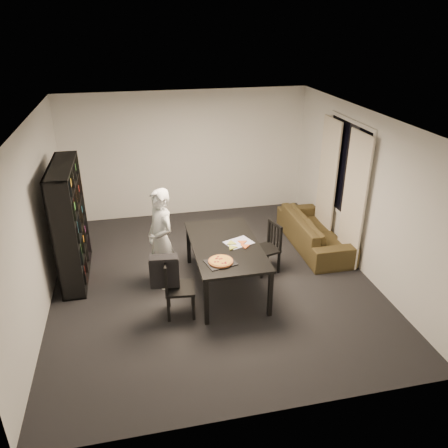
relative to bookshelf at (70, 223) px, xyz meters
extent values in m
cube|color=black|center=(2.16, -0.60, -0.95)|extent=(5.00, 5.50, 0.01)
cube|color=white|center=(2.16, -0.60, 1.65)|extent=(5.00, 5.50, 0.01)
cube|color=white|center=(2.16, 2.15, 0.35)|extent=(5.00, 0.01, 2.60)
cube|color=white|center=(2.16, -3.35, 0.35)|extent=(5.00, 0.01, 2.60)
cube|color=white|center=(-0.34, -0.60, 0.35)|extent=(0.01, 5.50, 2.60)
cube|color=white|center=(4.66, -0.60, 0.35)|extent=(0.01, 5.50, 2.60)
cube|color=black|center=(4.64, 0.00, 0.55)|extent=(0.02, 1.40, 1.60)
cube|color=white|center=(4.64, 0.00, 0.55)|extent=(0.03, 1.52, 1.72)
cube|color=beige|center=(4.56, -0.52, 0.20)|extent=(0.03, 0.70, 2.25)
cube|color=beige|center=(4.56, 0.52, 0.20)|extent=(0.03, 0.70, 2.25)
cube|color=black|center=(0.00, 0.00, 0.00)|extent=(0.35, 1.50, 1.90)
cube|color=black|center=(2.31, -0.85, -0.21)|extent=(1.01, 1.82, 0.04)
cube|color=black|center=(1.86, -1.71, -0.59)|extent=(0.06, 0.06, 0.72)
cube|color=black|center=(2.77, -1.71, -0.59)|extent=(0.06, 0.06, 0.72)
cube|color=black|center=(1.86, 0.01, -0.59)|extent=(0.06, 0.06, 0.72)
cube|color=black|center=(2.77, 0.01, -0.59)|extent=(0.06, 0.06, 0.72)
cube|color=black|center=(1.54, -1.39, -0.53)|extent=(0.45, 0.45, 0.04)
cube|color=black|center=(1.36, -1.37, -0.30)|extent=(0.08, 0.41, 0.44)
cube|color=black|center=(1.36, -1.37, -0.10)|extent=(0.07, 0.39, 0.05)
cube|color=black|center=(1.70, -1.58, -0.75)|extent=(0.04, 0.04, 0.40)
cube|color=black|center=(1.73, -1.23, -0.75)|extent=(0.04, 0.04, 0.40)
cube|color=black|center=(1.35, -1.55, -0.75)|extent=(0.04, 0.04, 0.40)
cube|color=black|center=(1.39, -1.20, -0.75)|extent=(0.04, 0.04, 0.40)
cube|color=black|center=(3.06, -0.53, -0.55)|extent=(0.49, 0.49, 0.04)
cube|color=black|center=(3.23, -0.48, -0.32)|extent=(0.14, 0.39, 0.42)
cube|color=black|center=(3.23, -0.48, -0.12)|extent=(0.13, 0.37, 0.05)
cube|color=black|center=(2.85, -0.41, -0.76)|extent=(0.04, 0.04, 0.38)
cube|color=black|center=(2.94, -0.74, -0.76)|extent=(0.04, 0.04, 0.38)
cube|color=black|center=(3.17, -0.32, -0.76)|extent=(0.04, 0.04, 0.38)
cube|color=black|center=(3.27, -0.65, -0.76)|extent=(0.04, 0.04, 0.38)
cube|color=black|center=(1.34, -1.37, -0.27)|extent=(0.41, 0.12, 0.44)
cube|color=black|center=(1.34, -1.37, -0.03)|extent=(0.40, 0.21, 0.05)
imported|color=silver|center=(1.37, -0.57, -0.15)|extent=(0.59, 0.69, 1.61)
cube|color=black|center=(2.13, -1.38, -0.19)|extent=(0.46, 0.40, 0.01)
cylinder|color=#AE5F32|center=(2.13, -1.38, -0.17)|extent=(0.35, 0.35, 0.02)
cylinder|color=yellow|center=(2.13, -1.38, -0.15)|extent=(0.31, 0.31, 0.01)
cube|color=white|center=(2.52, -0.86, -0.19)|extent=(0.48, 0.42, 0.01)
imported|color=#392D16|center=(4.22, 0.14, -0.66)|extent=(0.78, 2.00, 0.58)
camera|label=1|loc=(1.05, -6.56, 2.94)|focal=35.00mm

